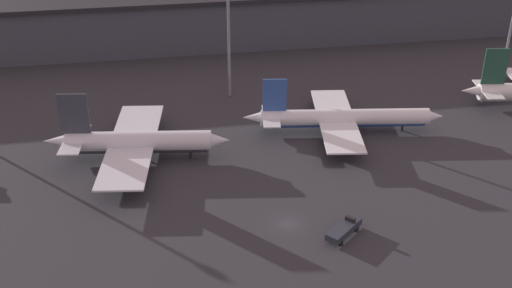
# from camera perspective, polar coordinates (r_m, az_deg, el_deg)

# --- Properties ---
(ground) EXTENTS (600.00, 600.00, 0.00)m
(ground) POSITION_cam_1_polar(r_m,az_deg,el_deg) (113.90, 2.85, -7.08)
(ground) COLOR #2D2D33
(terminal_building) EXTENTS (250.83, 22.56, 15.85)m
(terminal_building) POSITION_cam_1_polar(r_m,az_deg,el_deg) (197.15, -3.36, 11.20)
(terminal_building) COLOR #3D424C
(terminal_building) RESTS_ON ground
(airplane_1) EXTENTS (38.24, 37.20, 14.80)m
(airplane_1) POSITION_cam_1_polar(r_m,az_deg,el_deg) (133.80, -10.57, 0.15)
(airplane_1) COLOR silver
(airplane_1) RESTS_ON ground
(airplane_2) EXTENTS (44.89, 32.49, 12.88)m
(airplane_2) POSITION_cam_1_polar(r_m,az_deg,el_deg) (143.96, 7.69, 2.29)
(airplane_2) COLOR white
(airplane_2) RESTS_ON ground
(service_vehicle_0) EXTENTS (7.64, 7.15, 2.72)m
(service_vehicle_0) POSITION_cam_1_polar(r_m,az_deg,el_deg) (111.25, 7.83, -7.50)
(service_vehicle_0) COLOR #282D38
(service_vehicle_0) RESTS_ON ground
(lamp_post_1) EXTENTS (1.80, 1.80, 28.54)m
(lamp_post_1) POSITION_cam_1_polar(r_m,az_deg,el_deg) (155.64, -2.45, 10.31)
(lamp_post_1) COLOR slate
(lamp_post_1) RESTS_ON ground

